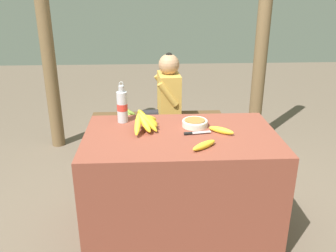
{
  "coord_description": "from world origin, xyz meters",
  "views": [
    {
      "loc": [
        -0.2,
        -2.18,
        1.67
      ],
      "look_at": [
        -0.08,
        0.05,
        0.79
      ],
      "focal_mm": 38.0,
      "sensor_mm": 36.0,
      "label": 1
    }
  ],
  "objects": [
    {
      "name": "seated_vendor",
      "position": [
        -0.06,
        1.17,
        0.64
      ],
      "size": [
        0.42,
        0.4,
        1.09
      ],
      "rotation": [
        0.0,
        0.0,
        3.21
      ],
      "color": "#232328",
      "rests_on": "ground_plane"
    },
    {
      "name": "ground_plane",
      "position": [
        0.0,
        0.0,
        0.0
      ],
      "size": [
        12.0,
        12.0,
        0.0
      ],
      "primitive_type": "plane",
      "color": "brown"
    },
    {
      "name": "wooden_bench",
      "position": [
        -0.13,
        1.21,
        0.36
      ],
      "size": [
        1.33,
        0.32,
        0.44
      ],
      "color": "brown",
      "rests_on": "ground_plane"
    },
    {
      "name": "water_bottle",
      "position": [
        -0.4,
        0.25,
        0.87
      ],
      "size": [
        0.08,
        0.08,
        0.3
      ],
      "color": "silver",
      "rests_on": "market_counter"
    },
    {
      "name": "knife",
      "position": [
        0.08,
        -0.01,
        0.76
      ],
      "size": [
        0.19,
        0.05,
        0.02
      ],
      "rotation": [
        0.0,
        0.0,
        0.16
      ],
      "color": "#BCBCC1",
      "rests_on": "market_counter"
    },
    {
      "name": "loose_banana_side",
      "position": [
        0.27,
        0.0,
        0.77
      ],
      "size": [
        0.17,
        0.14,
        0.04
      ],
      "rotation": [
        0.0,
        0.0,
        -0.65
      ],
      "color": "yellow",
      "rests_on": "market_counter"
    },
    {
      "name": "market_counter",
      "position": [
        0.0,
        0.0,
        0.37
      ],
      "size": [
        1.29,
        0.79,
        0.75
      ],
      "color": "brown",
      "rests_on": "ground_plane"
    },
    {
      "name": "loose_banana_front",
      "position": [
        0.12,
        -0.23,
        0.77
      ],
      "size": [
        0.18,
        0.16,
        0.04
      ],
      "rotation": [
        0.0,
        0.0,
        0.68
      ],
      "color": "yellow",
      "rests_on": "market_counter"
    },
    {
      "name": "banana_bunch_ripe",
      "position": [
        -0.24,
        0.09,
        0.82
      ],
      "size": [
        0.18,
        0.33,
        0.16
      ],
      "color": "#4C381E",
      "rests_on": "market_counter"
    },
    {
      "name": "support_post_near",
      "position": [
        -1.24,
        1.55,
        1.12
      ],
      "size": [
        0.14,
        0.14,
        2.25
      ],
      "color": "brown",
      "rests_on": "ground_plane"
    },
    {
      "name": "banana_bunch_green",
      "position": [
        -0.46,
        1.21,
        0.5
      ],
      "size": [
        0.18,
        0.28,
        0.13
      ],
      "color": "#4C381E",
      "rests_on": "wooden_bench"
    },
    {
      "name": "serving_bowl",
      "position": [
        0.11,
        0.14,
        0.78
      ],
      "size": [
        0.18,
        0.18,
        0.05
      ],
      "color": "silver",
      "rests_on": "market_counter"
    },
    {
      "name": "support_post_far",
      "position": [
        0.98,
        1.55,
        1.12
      ],
      "size": [
        0.14,
        0.14,
        2.25
      ],
      "color": "brown",
      "rests_on": "ground_plane"
    }
  ]
}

